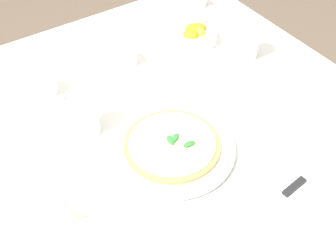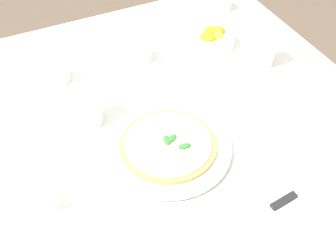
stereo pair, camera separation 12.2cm
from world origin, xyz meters
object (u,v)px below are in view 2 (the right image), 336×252
object	(u,v)px
coffee_cup_far_right	(140,54)
water_glass_back_corner	(265,49)
coffee_cup_near_right	(57,75)
water_glass_right_edge	(89,109)
dinner_knife	(299,192)
coffee_cup_far_left	(222,4)
menu_card	(42,196)
citrus_bowl	(213,38)
pizza_plate	(168,148)
pizza	(168,144)
napkin_folded	(297,196)

from	to	relation	value
coffee_cup_far_right	water_glass_back_corner	world-z (taller)	water_glass_back_corner
coffee_cup_far_right	coffee_cup_near_right	distance (m)	0.28
coffee_cup_far_right	water_glass_back_corner	distance (m)	0.42
coffee_cup_near_right	water_glass_back_corner	size ratio (longest dim) A/B	1.02
water_glass_right_edge	dinner_knife	bearing A→B (deg)	-51.66
coffee_cup_far_left	menu_card	size ratio (longest dim) A/B	1.61
dinner_knife	citrus_bowl	world-z (taller)	citrus_bowl
water_glass_right_edge	citrus_bowl	xyz separation A→B (m)	(0.51, 0.19, -0.02)
pizza_plate	dinner_knife	xyz separation A→B (m)	(0.22, -0.28, 0.01)
coffee_cup_far_left	dinner_knife	distance (m)	0.91
dinner_knife	citrus_bowl	xyz separation A→B (m)	(0.14, 0.66, 0.00)
coffee_cup_far_left	coffee_cup_far_right	bearing A→B (deg)	-157.89
water_glass_back_corner	menu_card	xyz separation A→B (m)	(-0.81, -0.24, -0.03)
pizza_plate	dinner_knife	size ratio (longest dim) A/B	1.77
coffee_cup_far_right	coffee_cup_near_right	size ratio (longest dim) A/B	1.00
coffee_cup_far_left	coffee_cup_near_right	size ratio (longest dim) A/B	0.98
pizza	citrus_bowl	xyz separation A→B (m)	(0.36, 0.38, 0.00)
coffee_cup_far_left	coffee_cup_near_right	bearing A→B (deg)	-166.79
coffee_cup_far_left	citrus_bowl	distance (m)	0.25
pizza_plate	coffee_cup_near_right	bearing A→B (deg)	115.07
water_glass_right_edge	menu_card	distance (m)	0.30
pizza	coffee_cup_far_right	xyz separation A→B (m)	(0.09, 0.41, 0.00)
coffee_cup_far_left	water_glass_right_edge	xyz separation A→B (m)	(-0.67, -0.38, 0.02)
coffee_cup_far_right	citrus_bowl	xyz separation A→B (m)	(0.27, -0.02, -0.00)
water_glass_right_edge	water_glass_back_corner	world-z (taller)	water_glass_back_corner
coffee_cup_far_right	menu_card	world-z (taller)	coffee_cup_far_right
coffee_cup_far_right	pizza_plate	bearing A→B (deg)	-102.36
coffee_cup_far_right	water_glass_right_edge	xyz separation A→B (m)	(-0.25, -0.21, 0.02)
water_glass_back_corner	citrus_bowl	distance (m)	0.20
pizza	water_glass_right_edge	xyz separation A→B (m)	(-0.16, 0.20, 0.02)
pizza_plate	coffee_cup_far_right	distance (m)	0.42
pizza_plate	water_glass_back_corner	distance (m)	0.51
coffee_cup_near_right	water_glass_right_edge	xyz separation A→B (m)	(0.04, -0.22, 0.02)
coffee_cup_near_right	pizza_plate	bearing A→B (deg)	-64.93
pizza_plate	pizza	xyz separation A→B (m)	(0.00, -0.00, 0.01)
water_glass_right_edge	water_glass_back_corner	xyz separation A→B (m)	(0.61, 0.02, 0.01)
coffee_cup_far_right	water_glass_right_edge	distance (m)	0.32
water_glass_right_edge	napkin_folded	bearing A→B (deg)	-51.89
pizza_plate	coffee_cup_near_right	size ratio (longest dim) A/B	2.62
pizza_plate	dinner_knife	world-z (taller)	dinner_knife
pizza	menu_card	world-z (taller)	menu_card
pizza_plate	menu_card	size ratio (longest dim) A/B	4.29
coffee_cup_near_right	water_glass_right_edge	size ratio (longest dim) A/B	1.15
coffee_cup_far_left	water_glass_back_corner	size ratio (longest dim) A/B	1.00
water_glass_back_corner	citrus_bowl	size ratio (longest dim) A/B	0.86
coffee_cup_far_right	napkin_folded	bearing A→B (deg)	-79.27
water_glass_right_edge	pizza	bearing A→B (deg)	-51.90
napkin_folded	menu_card	xyz separation A→B (m)	(-0.57, 0.26, 0.02)
coffee_cup_near_right	citrus_bowl	world-z (taller)	citrus_bowl
water_glass_right_edge	coffee_cup_far_left	bearing A→B (deg)	29.75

